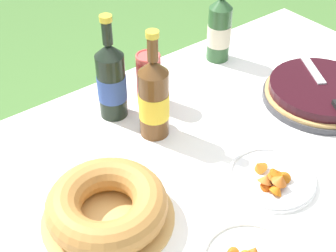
% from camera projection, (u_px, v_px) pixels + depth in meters
% --- Properties ---
extents(garden_table, '(1.72, 0.97, 0.67)m').
position_uv_depth(garden_table, '(204.00, 178.00, 1.26)').
color(garden_table, brown).
rests_on(garden_table, ground_plane).
extents(tablecloth, '(1.73, 0.98, 0.10)m').
position_uv_depth(tablecloth, '(205.00, 166.00, 1.23)').
color(tablecloth, white).
rests_on(tablecloth, garden_table).
extents(berry_tart, '(0.34, 0.34, 0.06)m').
position_uv_depth(berry_tart, '(320.00, 93.00, 1.42)').
color(berry_tart, '#38383D').
rests_on(berry_tart, tablecloth).
extents(serving_knife, '(0.21, 0.34, 0.01)m').
position_uv_depth(serving_knife, '(326.00, 89.00, 1.37)').
color(serving_knife, silver).
rests_on(serving_knife, berry_tart).
extents(bundt_cake, '(0.31, 0.31, 0.09)m').
position_uv_depth(bundt_cake, '(107.00, 206.00, 1.05)').
color(bundt_cake, tan).
rests_on(bundt_cake, tablecloth).
extents(cup_stack, '(0.07, 0.07, 0.16)m').
position_uv_depth(cup_stack, '(149.00, 79.00, 1.38)').
color(cup_stack, '#E04C47').
rests_on(cup_stack, tablecloth).
extents(cider_bottle_green, '(0.08, 0.08, 0.30)m').
position_uv_depth(cider_bottle_green, '(219.00, 29.00, 1.55)').
color(cider_bottle_green, '#2D562D').
rests_on(cider_bottle_green, tablecloth).
extents(cider_bottle_amber, '(0.08, 0.08, 0.32)m').
position_uv_depth(cider_bottle_amber, '(154.00, 98.00, 1.24)').
color(cider_bottle_amber, brown).
rests_on(cider_bottle_amber, tablecloth).
extents(juice_bottle_red, '(0.08, 0.08, 0.31)m').
position_uv_depth(juice_bottle_red, '(111.00, 81.00, 1.31)').
color(juice_bottle_red, black).
rests_on(juice_bottle_red, tablecloth).
extents(snack_plate_left, '(0.22, 0.22, 0.05)m').
position_uv_depth(snack_plate_left, '(272.00, 178.00, 1.16)').
color(snack_plate_left, white).
rests_on(snack_plate_left, tablecloth).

